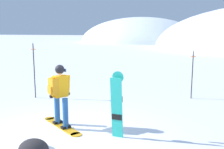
# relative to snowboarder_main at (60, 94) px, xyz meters

# --- Properties ---
(ground_plane) EXTENTS (300.00, 300.00, 0.00)m
(ground_plane) POSITION_rel_snowboarder_main_xyz_m (0.55, -0.59, -0.92)
(ground_plane) COLOR white
(ridge_peak_far) EXTENTS (29.06, 26.15, 11.86)m
(ridge_peak_far) POSITION_rel_snowboarder_main_xyz_m (-12.54, 54.94, -0.92)
(ridge_peak_far) COLOR white
(ridge_peak_far) RESTS_ON ground
(snowboarder_main) EXTENTS (1.63, 1.06, 1.71)m
(snowboarder_main) POSITION_rel_snowboarder_main_xyz_m (0.00, 0.00, 0.00)
(snowboarder_main) COLOR orange
(snowboarder_main) RESTS_ON ground
(spare_snowboard) EXTENTS (0.28, 0.19, 1.65)m
(spare_snowboard) POSITION_rel_snowboarder_main_xyz_m (1.70, -0.14, -0.08)
(spare_snowboard) COLOR #23B7A3
(spare_snowboard) RESTS_ON ground
(piste_marker_near) EXTENTS (0.20, 0.20, 2.17)m
(piste_marker_near) POSITION_rel_snowboarder_main_xyz_m (-2.64, 2.32, 0.31)
(piste_marker_near) COLOR black
(piste_marker_near) RESTS_ON ground
(piste_marker_far) EXTENTS (0.20, 0.20, 1.90)m
(piste_marker_far) POSITION_rel_snowboarder_main_xyz_m (3.10, 4.44, 0.17)
(piste_marker_far) COLOR black
(piste_marker_far) RESTS_ON ground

